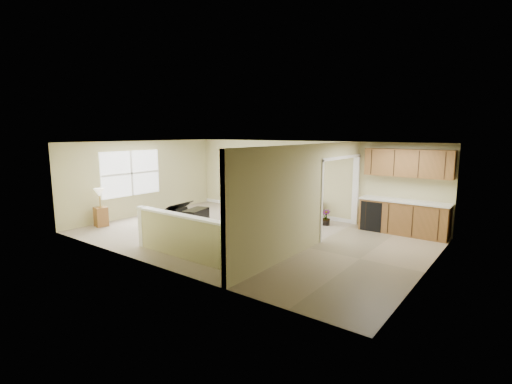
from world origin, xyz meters
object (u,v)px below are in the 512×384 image
Objects in this scene: piano at (172,203)px; lamp_stand at (101,210)px; piano_bench at (196,219)px; accent_table at (272,200)px; small_plant at (326,219)px; loveseat at (299,210)px; palm_plant at (256,195)px.

piano is 1.53× the size of lamp_stand.
piano_bench is 1.11× the size of accent_table.
small_plant is 0.41× the size of lamp_stand.
loveseat is 1.34× the size of lamp_stand.
lamp_stand is (-2.42, -1.55, 0.20)m from piano_bench.
palm_plant is 1.18× the size of lamp_stand.
piano is at bearing -129.53° from accent_table.
lamp_stand is (-3.12, -4.49, -0.00)m from accent_table.
palm_plant is at bearing 172.87° from loveseat.
loveseat is at bearing 44.95° from lamp_stand.
palm_plant is at bearing -150.53° from accent_table.
piano is 4.89m from small_plant.
accent_table is 0.58m from palm_plant.
small_plant is at bearing 42.04° from piano_bench.
small_plant is at bearing 22.30° from piano.
loveseat is at bearing 55.61° from piano_bench.
piano is at bearing 166.51° from piano_bench.
piano is 1.14× the size of loveseat.
accent_table is 5.46m from lamp_stand.
lamp_stand is at bearing -121.98° from palm_plant.
palm_plant reaches higher than loveseat.
palm_plant is at bearing 178.83° from small_plant.
accent_table is at bearing 55.20° from lamp_stand.
piano_bench is 2.69m from palm_plant.
loveseat is at bearing 172.52° from small_plant.
accent_table is 0.67× the size of lamp_stand.
small_plant is (4.32, 2.25, -0.34)m from piano.
lamp_stand is (-4.29, -4.29, 0.18)m from loveseat.
piano_bench is at bearing -103.33° from accent_table.
palm_plant reaches higher than piano_bench.
piano is at bearing -152.46° from small_plant.
accent_table is at bearing 76.67° from piano_bench.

